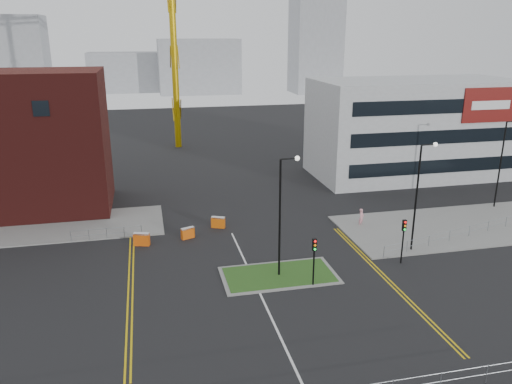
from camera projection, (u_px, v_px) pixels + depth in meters
The scene contains 26 objects.
ground at pixel (282, 340), 29.55m from camera, with size 200.00×200.00×0.00m, color black.
pavement_left at pixel (8, 231), 45.82m from camera, with size 28.00×8.00×0.12m, color slate.
pavement_right at pixel (466, 225), 47.15m from camera, with size 24.00×10.00×0.12m, color slate.
island_kerb at pixel (279, 275), 37.40m from camera, with size 8.60×4.60×0.08m, color slate.
grass_island at pixel (279, 275), 37.39m from camera, with size 8.00×4.00×0.12m, color #1C4717.
office_block at pixel (413, 128), 62.90m from camera, with size 25.00×12.20×12.00m.
streetlamp_island at pixel (283, 208), 35.82m from camera, with size 1.46×0.36×9.18m.
streetlamp_right_near at pixel (420, 189), 40.18m from camera, with size 1.46×0.36×9.18m.
streetlamp_right_far at pixel (503, 157), 50.55m from camera, with size 1.46×0.36×9.18m.
traffic_light_island at pixel (314, 253), 35.17m from camera, with size 0.28×0.33×3.65m.
traffic_light_right at pixel (404, 233), 38.70m from camera, with size 0.28×0.33×3.65m.
railing_left at pixel (106, 232), 43.77m from camera, with size 6.05×0.05×1.10m.
railing_right at pixel (470, 229), 44.29m from camera, with size 19.05×5.05×1.10m.
centre_line at pixel (273, 322), 31.41m from camera, with size 0.15×30.00×0.01m, color silver.
yellow_left_a at pixel (129, 279), 36.97m from camera, with size 0.12×24.00×0.01m, color gold.
yellow_left_b at pixel (133, 278), 37.03m from camera, with size 0.12×24.00×0.01m, color gold.
yellow_right_a at pixel (383, 278), 37.11m from camera, with size 0.12×20.00×0.01m, color gold.
yellow_right_b at pixel (387, 277), 37.17m from camera, with size 0.12×20.00×0.01m, color gold.
skyline_a at pixel (11, 60), 129.48m from camera, with size 18.00×12.00×22.00m, color gray.
skyline_b at pixel (199, 66), 150.13m from camera, with size 24.00×12.00×16.00m, color gray.
skyline_c at pixel (316, 46), 150.97m from camera, with size 14.00×12.00×28.00m, color gray.
skyline_d at pixel (138, 72), 156.27m from camera, with size 30.00×12.00×12.00m, color gray.
pedestrian at pixel (361, 217), 46.85m from camera, with size 0.63×0.41×1.72m, color pink.
barrier_left at pixel (142, 239), 42.62m from camera, with size 1.42×0.81×1.13m.
barrier_mid at pixel (188, 233), 44.11m from camera, with size 1.25×0.80×1.00m.
barrier_right at pixel (218, 222), 46.54m from camera, with size 1.33×0.90×1.06m.
Camera 1 is at (-7.07, -24.56, 17.31)m, focal length 35.00 mm.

